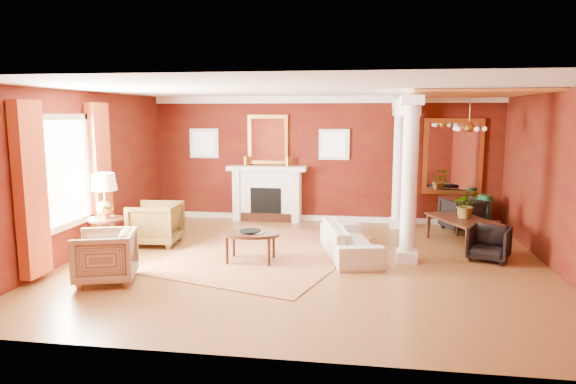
% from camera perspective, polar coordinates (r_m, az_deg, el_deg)
% --- Properties ---
extents(ground, '(8.00, 8.00, 0.00)m').
position_cam_1_polar(ground, '(8.80, 1.97, -7.82)').
color(ground, brown).
rests_on(ground, ground).
extents(room_shell, '(8.04, 7.04, 2.92)m').
position_cam_1_polar(room_shell, '(8.45, 2.05, 5.41)').
color(room_shell, '#551D0B').
rests_on(room_shell, ground).
extents(fireplace, '(1.85, 0.42, 1.29)m').
position_cam_1_polar(fireplace, '(12.06, -2.34, -0.16)').
color(fireplace, white).
rests_on(fireplace, ground).
extents(overmantel_mirror, '(0.95, 0.07, 1.15)m').
position_cam_1_polar(overmantel_mirror, '(12.07, -2.26, 5.84)').
color(overmantel_mirror, gold).
rests_on(overmantel_mirror, fireplace).
extents(flank_window_left, '(0.70, 0.07, 0.70)m').
position_cam_1_polar(flank_window_left, '(12.47, -9.29, 5.36)').
color(flank_window_left, white).
rests_on(flank_window_left, room_shell).
extents(flank_window_right, '(0.70, 0.07, 0.70)m').
position_cam_1_polar(flank_window_right, '(11.89, 5.15, 5.28)').
color(flank_window_right, white).
rests_on(flank_window_right, room_shell).
extents(left_window, '(0.21, 2.55, 2.60)m').
position_cam_1_polar(left_window, '(9.24, -23.22, 1.28)').
color(left_window, white).
rests_on(left_window, room_shell).
extents(column_front, '(0.36, 0.36, 2.80)m').
position_cam_1_polar(column_front, '(8.78, 13.34, 1.43)').
color(column_front, white).
rests_on(column_front, ground).
extents(column_back, '(0.36, 0.36, 2.80)m').
position_cam_1_polar(column_back, '(11.46, 12.24, 3.12)').
color(column_back, white).
rests_on(column_back, ground).
extents(header_beam, '(0.30, 3.20, 0.32)m').
position_cam_1_polar(header_beam, '(10.31, 12.85, 9.14)').
color(header_beam, white).
rests_on(header_beam, column_front).
extents(amber_ceiling, '(2.30, 3.40, 0.04)m').
position_cam_1_polar(amber_ceiling, '(10.32, 19.44, 10.26)').
color(amber_ceiling, '#DC8C40').
rests_on(amber_ceiling, room_shell).
extents(dining_mirror, '(1.30, 0.07, 1.70)m').
position_cam_1_polar(dining_mirror, '(12.04, 17.85, 3.75)').
color(dining_mirror, gold).
rests_on(dining_mirror, room_shell).
extents(chandelier, '(0.60, 0.62, 0.75)m').
position_cam_1_polar(chandelier, '(10.37, 19.49, 6.80)').
color(chandelier, gold).
rests_on(chandelier, room_shell).
extents(crown_trim, '(8.00, 0.08, 0.16)m').
position_cam_1_polar(crown_trim, '(11.89, 3.99, 10.21)').
color(crown_trim, white).
rests_on(crown_trim, room_shell).
extents(base_trim, '(8.00, 0.08, 0.12)m').
position_cam_1_polar(base_trim, '(12.13, 3.85, -2.93)').
color(base_trim, white).
rests_on(base_trim, ground).
extents(rug, '(3.96, 4.61, 0.02)m').
position_cam_1_polar(rug, '(9.35, -2.56, -6.79)').
color(rug, maroon).
rests_on(rug, ground).
extents(sofa, '(1.02, 2.05, 0.77)m').
position_cam_1_polar(sofa, '(9.15, 6.91, -4.75)').
color(sofa, beige).
rests_on(sofa, ground).
extents(armchair_leopard, '(0.88, 0.93, 0.91)m').
position_cam_1_polar(armchair_leopard, '(10.19, -14.53, -3.18)').
color(armchair_leopard, black).
rests_on(armchair_leopard, ground).
extents(armchair_stripe, '(1.00, 1.03, 0.86)m').
position_cam_1_polar(armchair_stripe, '(8.18, -19.67, -6.50)').
color(armchair_stripe, tan).
rests_on(armchair_stripe, ground).
extents(coffee_table, '(1.02, 1.02, 0.51)m').
position_cam_1_polar(coffee_table, '(8.74, -4.18, -4.79)').
color(coffee_table, black).
rests_on(coffee_table, ground).
extents(coffee_book, '(0.17, 0.04, 0.23)m').
position_cam_1_polar(coffee_book, '(8.68, -3.87, -3.81)').
color(coffee_book, black).
rests_on(coffee_book, coffee_table).
extents(side_table, '(0.60, 0.60, 1.49)m').
position_cam_1_polar(side_table, '(9.47, -19.67, -0.95)').
color(side_table, black).
rests_on(side_table, ground).
extents(dining_table, '(1.06, 1.56, 0.82)m').
position_cam_1_polar(dining_table, '(10.42, 18.93, -3.37)').
color(dining_table, black).
rests_on(dining_table, ground).
extents(dining_chair_near, '(0.82, 0.80, 0.65)m').
position_cam_1_polar(dining_chair_near, '(9.49, 21.46, -5.17)').
color(dining_chair_near, black).
rests_on(dining_chair_near, ground).
extents(dining_chair_far, '(0.96, 0.93, 0.79)m').
position_cam_1_polar(dining_chair_far, '(11.65, 18.83, -2.19)').
color(dining_chair_far, black).
rests_on(dining_chair_far, ground).
extents(green_urn, '(0.34, 0.34, 0.81)m').
position_cam_1_polar(green_urn, '(11.72, 20.94, -2.63)').
color(green_urn, '#154224').
rests_on(green_urn, ground).
extents(potted_plant, '(0.52, 0.57, 0.42)m').
position_cam_1_polar(potted_plant, '(10.33, 19.24, 0.01)').
color(potted_plant, '#26591E').
rests_on(potted_plant, dining_table).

